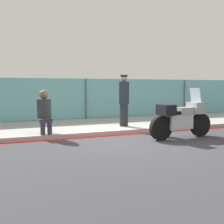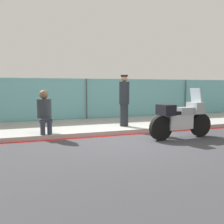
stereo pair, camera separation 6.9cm
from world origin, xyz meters
TOP-DOWN VIEW (x-y plane):
  - ground_plane at (0.00, 0.00)m, footprint 120.00×120.00m
  - sidewalk at (0.00, 2.53)m, footprint 37.95×3.39m
  - curb_paint_stripe at (0.00, 0.75)m, footprint 37.95×0.18m
  - storefront_fence at (-0.00, 4.32)m, footprint 36.06×0.17m
  - motorcycle at (1.60, -0.32)m, footprint 2.16×0.58m
  - officer_standing at (0.65, 1.67)m, footprint 0.36×0.36m
  - person_seated_on_curb at (-2.11, 1.29)m, footprint 0.43×0.68m

SIDE VIEW (x-z plane):
  - ground_plane at x=0.00m, z-range 0.00..0.00m
  - curb_paint_stripe at x=0.00m, z-range 0.00..0.01m
  - sidewalk at x=0.00m, z-range 0.00..0.13m
  - motorcycle at x=1.60m, z-range -0.14..1.33m
  - person_seated_on_curb at x=-2.11m, z-range 0.19..1.47m
  - storefront_fence at x=0.00m, z-range 0.00..1.85m
  - officer_standing at x=0.65m, z-range 0.16..1.94m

